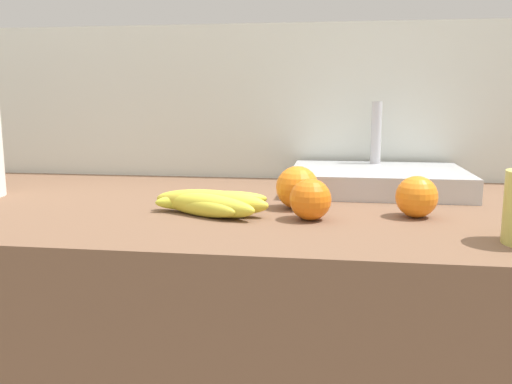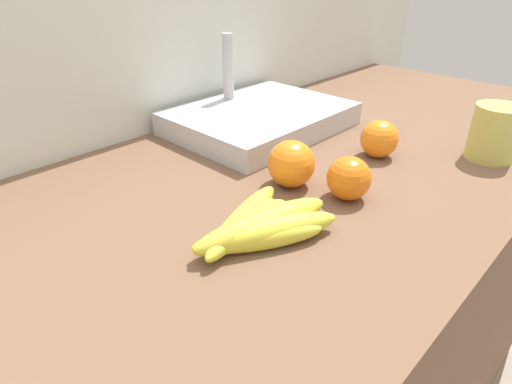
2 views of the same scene
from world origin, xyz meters
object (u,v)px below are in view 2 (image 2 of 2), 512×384
at_px(banana_bunch, 255,227).
at_px(orange_front, 349,178).
at_px(orange_center, 379,139).
at_px(orange_back_right, 291,164).
at_px(sink_basin, 260,118).
at_px(mug, 494,133).

bearing_deg(banana_bunch, orange_front, -8.29).
xyz_separation_m(banana_bunch, orange_center, (0.36, 0.02, 0.02)).
xyz_separation_m(banana_bunch, orange_back_right, (0.15, 0.07, 0.02)).
height_order(orange_back_right, sink_basin, sink_basin).
bearing_deg(orange_back_right, orange_front, -72.94).
relative_size(orange_center, sink_basin, 0.19).
xyz_separation_m(orange_center, orange_front, (-0.18, -0.05, -0.00)).
xyz_separation_m(banana_bunch, sink_basin, (0.31, 0.29, 0.01)).
bearing_deg(mug, orange_front, 160.88).
height_order(banana_bunch, mug, mug).
bearing_deg(orange_center, orange_back_right, 167.57).
distance_m(banana_bunch, sink_basin, 0.43).
distance_m(orange_front, sink_basin, 0.34).
xyz_separation_m(orange_center, orange_back_right, (-0.21, 0.05, 0.00)).
bearing_deg(orange_back_right, orange_center, -12.43).
bearing_deg(orange_center, orange_front, -164.95).
relative_size(sink_basin, mug, 3.61).
bearing_deg(banana_bunch, mug, -15.26).
xyz_separation_m(orange_front, sink_basin, (0.13, 0.31, -0.01)).
distance_m(banana_bunch, orange_back_right, 0.17).
bearing_deg(orange_back_right, mug, -30.46).
bearing_deg(orange_back_right, sink_basin, 54.29).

